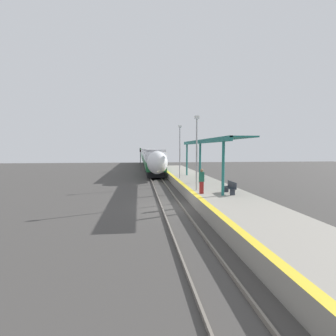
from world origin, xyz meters
name	(u,v)px	position (x,y,z in m)	size (l,w,h in m)	color
ground_plane	(171,207)	(0.00, 0.00, 0.00)	(120.00, 120.00, 0.00)	#423F3D
rail_left	(161,206)	(-0.72, 0.00, 0.07)	(0.08, 90.00, 0.15)	slate
rail_right	(181,206)	(0.72, 0.00, 0.07)	(0.08, 90.00, 0.15)	slate
train	(147,155)	(0.00, 54.63, 2.32)	(2.78, 83.26, 4.04)	black
platform_right	(222,200)	(3.74, 0.00, 0.45)	(4.38, 64.00, 0.90)	gray
platform_bench	(230,187)	(4.36, 0.04, 1.38)	(0.44, 1.77, 0.89)	#2D333D
person_waiting	(202,181)	(2.25, 0.26, 1.86)	(0.36, 0.24, 1.83)	maroon
railway_signal	(140,157)	(-2.03, 30.93, 2.61)	(0.28, 0.28, 4.25)	#59595E
lamppost_near	(197,148)	(2.22, 1.84, 4.22)	(0.36, 0.20, 5.85)	#9E9EA3
lamppost_mid	(180,148)	(2.22, 10.40, 4.22)	(0.36, 0.20, 5.85)	#9E9EA3
station_canopy	(206,143)	(4.14, 6.36, 4.76)	(2.02, 17.02, 4.14)	#1E6B66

